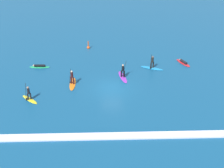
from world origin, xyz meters
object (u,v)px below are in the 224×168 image
object	(u,v)px
surfer_on_red_board	(183,62)
marker_buoy	(88,47)
surfer_on_yellow_board	(29,96)
surfer_on_blue_board	(152,66)
surfer_on_purple_board	(123,74)
surfer_on_orange_board	(72,81)
surfer_on_green_board	(40,66)

from	to	relation	value
surfer_on_red_board	marker_buoy	world-z (taller)	marker_buoy
surfer_on_red_board	surfer_on_yellow_board	bearing A→B (deg)	90.43
surfer_on_blue_board	marker_buoy	bearing A→B (deg)	-15.24
surfer_on_purple_board	surfer_on_yellow_board	xyz separation A→B (m)	(-10.80, -5.01, 0.06)
surfer_on_orange_board	surfer_on_green_board	bearing A→B (deg)	45.58
surfer_on_purple_board	surfer_on_yellow_board	distance (m)	11.90
surfer_on_red_board	surfer_on_purple_board	bearing A→B (deg)	89.87
surfer_on_green_board	surfer_on_yellow_board	bearing A→B (deg)	95.19
surfer_on_red_board	surfer_on_blue_board	size ratio (longest dim) A/B	0.92
surfer_on_purple_board	surfer_on_blue_board	size ratio (longest dim) A/B	1.06
surfer_on_green_board	marker_buoy	distance (m)	9.13
surfer_on_purple_board	surfer_on_orange_board	distance (m)	6.48
surfer_on_purple_board	surfer_on_orange_board	bearing A→B (deg)	92.61
surfer_on_yellow_board	surfer_on_green_board	bearing A→B (deg)	-43.37
surfer_on_purple_board	surfer_on_red_board	bearing A→B (deg)	-77.57
surfer_on_red_board	marker_buoy	distance (m)	14.77
surfer_on_purple_board	surfer_on_green_board	distance (m)	11.67
surfer_on_yellow_board	surfer_on_orange_board	distance (m)	5.67
surfer_on_yellow_board	surfer_on_blue_board	bearing A→B (deg)	-109.85
surfer_on_blue_board	marker_buoy	size ratio (longest dim) A/B	2.39
surfer_on_yellow_board	surfer_on_green_board	xyz separation A→B (m)	(-0.42, 8.21, -0.35)
surfer_on_green_board	marker_buoy	bearing A→B (deg)	-132.33
surfer_on_purple_board	surfer_on_red_board	size ratio (longest dim) A/B	1.15
surfer_on_red_board	surfer_on_orange_board	size ratio (longest dim) A/B	0.89
surfer_on_red_board	surfer_on_green_board	size ratio (longest dim) A/B	1.03
surfer_on_green_board	marker_buoy	size ratio (longest dim) A/B	2.14
surfer_on_red_board	surfer_on_orange_board	xyz separation A→B (m)	(-15.07, -5.46, 0.27)
surfer_on_blue_board	surfer_on_green_board	bearing A→B (deg)	21.08
surfer_on_purple_board	surfer_on_orange_board	xyz separation A→B (m)	(-6.29, -1.57, -0.02)
surfer_on_yellow_board	surfer_on_blue_board	distance (m)	16.66
surfer_on_orange_board	marker_buoy	bearing A→B (deg)	-7.80
surfer_on_green_board	surfer_on_orange_board	bearing A→B (deg)	138.15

